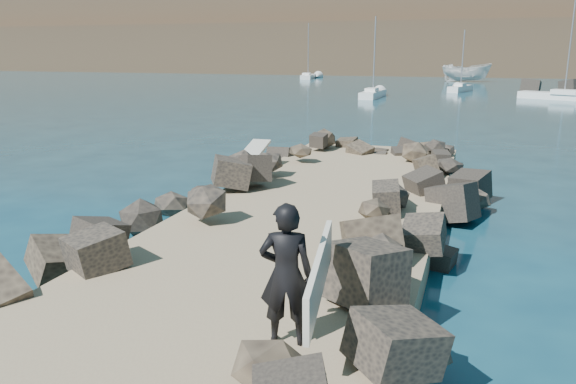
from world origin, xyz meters
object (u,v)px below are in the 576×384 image
(sailboat_b, at_px, (460,88))
(surfboard_resting, at_px, (251,158))
(boat_imported, at_px, (466,72))
(surfer_with_board, at_px, (291,275))

(sailboat_b, bearing_deg, surfboard_resting, -95.58)
(surfboard_resting, bearing_deg, sailboat_b, 80.89)
(surfboard_resting, xyz_separation_m, sailboat_b, (4.84, 49.55, -0.69))
(boat_imported, distance_m, sailboat_b, 21.50)
(surfboard_resting, xyz_separation_m, surfer_with_board, (4.71, -10.07, 0.54))
(boat_imported, bearing_deg, sailboat_b, -174.77)
(surfboard_resting, xyz_separation_m, boat_imported, (4.83, 71.02, 0.30))
(surfboard_resting, distance_m, boat_imported, 71.19)
(boat_imported, height_order, sailboat_b, sailboat_b)
(surfer_with_board, relative_size, sailboat_b, 0.35)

